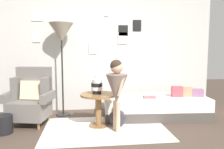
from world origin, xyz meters
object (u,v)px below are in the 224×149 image
Objects in this scene: vase_striped at (97,86)px; person_child at (117,86)px; floor_lamp at (61,35)px; daybed at (155,107)px; demijohn_near at (117,118)px; magazine_basket at (3,124)px; book_on_daybed at (150,97)px; side_table at (98,103)px; armchair at (31,99)px.

person_child reaches higher than vase_striped.
floor_lamp is 1.59m from person_child.
daybed reaches higher than demijohn_near.
person_child is 0.62m from demijohn_near.
floor_lamp is at bearing 130.70° from vase_striped.
magazine_basket is (-1.73, 0.14, -0.58)m from person_child.
book_on_daybed is at bearing -16.69° from floor_lamp.
side_table is 0.50m from person_child.
person_child is 0.92m from book_on_daybed.
person_child is at bearing -21.88° from armchair.
side_table is at bearing -42.02° from vase_striped.
demijohn_near is at bearing -11.66° from vase_striped.
side_table is 1.50m from magazine_basket.
book_on_daybed is at bearing 26.00° from demijohn_near.
person_child is (0.90, -1.02, -0.83)m from floor_lamp.
side_table is 1.98× the size of vase_striped.
side_table is 0.40m from demijohn_near.
vase_striped is 0.17× the size of floor_lamp.
person_child is at bearing -4.48° from magazine_basket.
daybed is 1.10× the size of floor_lamp.
demijohn_near is at bearing 3.06° from magazine_basket.
armchair is 1.51m from demijohn_near.
floor_lamp is 1.85m from magazine_basket.
demijohn_near is (0.31, -0.05, -0.25)m from side_table.
person_child reaches higher than magazine_basket.
book_on_daybed is at bearing 9.54° from magazine_basket.
side_table is at bearing -49.07° from floor_lamp.
vase_striped is 1.03m from book_on_daybed.
demijohn_near is 1.32× the size of magazine_basket.
person_child is (1.40, -0.56, 0.28)m from armchair.
vase_striped is 0.81× the size of demijohn_near.
armchair is at bearing 52.28° from magazine_basket.
vase_striped is 1.36× the size of book_on_daybed.
vase_striped is (-0.02, 0.02, 0.28)m from side_table.
floor_lamp is at bearing 42.40° from armchair.
book_on_daybed is at bearing -139.64° from daybed.
vase_striped reaches higher than side_table.
vase_striped is (1.11, -0.26, 0.24)m from armchair.
armchair is at bearing -177.36° from daybed.
vase_striped is at bearing -161.77° from daybed.
armchair is 1.17m from side_table.
book_on_daybed is (0.97, 0.24, -0.26)m from vase_striped.
side_table is at bearing -14.06° from armchair.
vase_striped is at bearing 133.92° from person_child.
demijohn_near is at bearing -8.82° from side_table.
floor_lamp is (-0.64, 0.74, 1.15)m from side_table.
daybed is (2.23, 0.10, -0.24)m from armchair.
armchair is 0.50× the size of daybed.
book_on_daybed is at bearing 15.54° from side_table.
daybed is at bearing 29.05° from demijohn_near.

